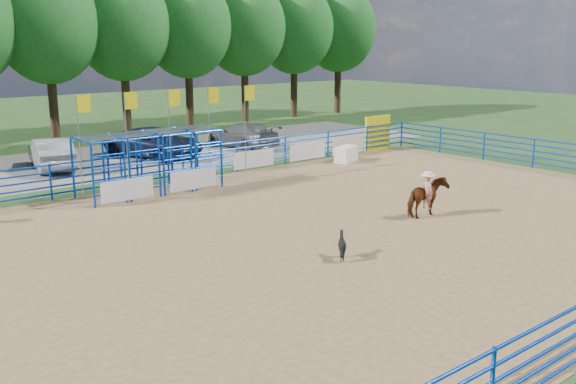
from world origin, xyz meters
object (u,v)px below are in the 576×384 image
at_px(car_d, 242,135).
at_px(horse_and_rider, 427,195).
at_px(car_b, 52,153).
at_px(calf, 342,245).
at_px(car_c, 154,143).
at_px(announcer_table, 346,154).

bearing_deg(car_d, horse_and_rider, 71.93).
bearing_deg(horse_and_rider, car_b, 112.57).
xyz_separation_m(car_b, car_d, (11.16, -0.58, -0.05)).
height_order(horse_and_rider, car_b, horse_and_rider).
bearing_deg(calf, horse_and_rider, -83.33).
distance_m(horse_and_rider, calf, 5.70).
height_order(calf, car_d, car_d).
relative_size(calf, car_c, 0.14).
bearing_deg(horse_and_rider, car_c, 95.53).
height_order(calf, car_b, car_b).
relative_size(announcer_table, calf, 1.88).
relative_size(announcer_table, car_c, 0.26).
relative_size(calf, car_b, 0.17).
bearing_deg(horse_and_rider, calf, -166.57).
height_order(car_c, car_d, car_c).
bearing_deg(car_d, car_b, -8.06).
xyz_separation_m(car_b, car_c, (5.58, -0.14, 0.01)).
height_order(horse_and_rider, car_d, horse_and_rider).
distance_m(car_b, car_d, 11.17).
relative_size(car_b, car_c, 0.84).
bearing_deg(car_b, car_d, -171.70).
bearing_deg(car_b, announcer_table, 159.31).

